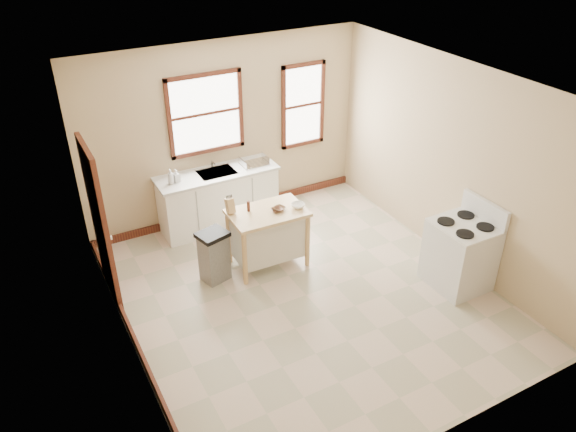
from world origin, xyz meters
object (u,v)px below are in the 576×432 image
at_px(bowl_b, 279,209).
at_px(gas_stove, 461,246).
at_px(knife_block, 230,206).
at_px(kitchen_island, 268,238).
at_px(bowl_a, 277,210).
at_px(bowl_c, 298,206).
at_px(soap_bottle_b, 176,176).
at_px(dish_rack, 254,161).
at_px(soap_bottle_a, 171,177).
at_px(pepper_grinder, 248,206).
at_px(trash_bin, 214,256).

bearing_deg(bowl_b, gas_stove, -40.47).
bearing_deg(knife_block, kitchen_island, -27.81).
bearing_deg(bowl_a, bowl_b, 18.18).
bearing_deg(bowl_c, kitchen_island, 165.90).
relative_size(soap_bottle_b, kitchen_island, 0.18).
bearing_deg(dish_rack, soap_bottle_a, 158.60).
distance_m(pepper_grinder, bowl_b, 0.42).
bearing_deg(soap_bottle_a, bowl_a, -54.96).
distance_m(bowl_c, gas_stove, 2.22).
bearing_deg(soap_bottle_b, knife_block, -86.87).
xyz_separation_m(knife_block, pepper_grinder, (0.23, -0.07, -0.03)).
xyz_separation_m(kitchen_island, trash_bin, (-0.80, 0.03, -0.06)).
relative_size(soap_bottle_a, knife_block, 1.14).
height_order(dish_rack, knife_block, knife_block).
distance_m(knife_block, bowl_c, 0.92).
height_order(trash_bin, gas_stove, gas_stove).
bearing_deg(bowl_c, gas_stove, -43.48).
bearing_deg(bowl_b, knife_block, 158.23).
distance_m(soap_bottle_a, dish_rack, 1.34).
xyz_separation_m(bowl_b, gas_stove, (1.85, -1.57, -0.28)).
distance_m(kitchen_island, bowl_a, 0.46).
height_order(dish_rack, kitchen_island, dish_rack).
bearing_deg(bowl_c, soap_bottle_a, 133.76).
bearing_deg(bowl_b, soap_bottle_b, 126.14).
relative_size(pepper_grinder, bowl_a, 0.98).
distance_m(dish_rack, bowl_a, 1.39).
bearing_deg(bowl_a, soap_bottle_a, 127.54).
bearing_deg(pepper_grinder, bowl_c, -20.32).
distance_m(trash_bin, gas_stove, 3.26).
bearing_deg(knife_block, bowl_b, -25.29).
distance_m(soap_bottle_b, dish_rack, 1.25).
distance_m(bowl_a, gas_stove, 2.47).
xyz_separation_m(bowl_a, trash_bin, (-0.91, 0.08, -0.50)).
height_order(soap_bottle_b, dish_rack, soap_bottle_b).
xyz_separation_m(dish_rack, trash_bin, (-1.22, -1.27, -0.60)).
relative_size(bowl_a, trash_bin, 0.21).
bearing_deg(soap_bottle_a, trash_bin, -87.30).
bearing_deg(dish_rack, bowl_b, -123.35).
bearing_deg(bowl_b, bowl_c, -14.01).
bearing_deg(trash_bin, kitchen_island, -16.64).
height_order(knife_block, pepper_grinder, knife_block).
bearing_deg(gas_stove, dish_rack, 118.50).
bearing_deg(dish_rack, soap_bottle_b, 157.49).
bearing_deg(soap_bottle_a, soap_bottle_b, 13.15).
bearing_deg(dish_rack, gas_stove, -83.62).
xyz_separation_m(trash_bin, gas_stove, (2.80, -1.64, 0.23)).
xyz_separation_m(soap_bottle_a, dish_rack, (1.34, 0.02, -0.06)).
xyz_separation_m(soap_bottle_a, trash_bin, (0.11, -1.25, -0.66)).
bearing_deg(soap_bottle_b, bowl_a, -70.86).
bearing_deg(kitchen_island, knife_block, 157.27).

